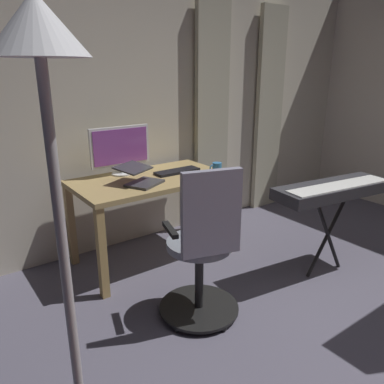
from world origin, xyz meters
TOP-DOWN VIEW (x-y plane):
  - back_room_partition at (0.00, -2.76)m, footprint 4.87×0.10m
  - curtain_left_panel at (-1.18, -2.65)m, footprint 0.39×0.06m
  - curtain_right_panel at (-0.32, -2.65)m, footprint 0.41×0.06m
  - desk at (0.68, -2.24)m, footprint 1.30×0.73m
  - office_chair at (0.86, -1.28)m, footprint 0.56×0.56m
  - computer_monitor at (0.83, -2.49)m, footprint 0.55×0.18m
  - computer_keyboard at (0.40, -2.24)m, footprint 0.42×0.14m
  - laptop at (0.84, -2.13)m, footprint 0.39×0.41m
  - computer_mouse at (0.58, -2.52)m, footprint 0.06×0.10m
  - mug_tea at (0.12, -2.04)m, footprint 0.13×0.08m
  - piano_keyboard at (-0.36, -1.16)m, footprint 1.05×0.46m
  - floor_lamp at (1.96, -0.51)m, footprint 0.28×0.28m

SIDE VIEW (x-z plane):
  - office_chair at x=0.86m, z-range -0.04..1.05m
  - desk at x=0.68m, z-range 0.28..1.04m
  - piano_keyboard at x=-0.36m, z-range 0.32..1.11m
  - computer_keyboard at x=0.40m, z-range 0.76..0.78m
  - computer_mouse at x=0.58m, z-range 0.76..0.80m
  - mug_tea at x=0.12m, z-range 0.76..0.85m
  - laptop at x=0.84m, z-range 0.74..0.89m
  - computer_monitor at x=0.83m, z-range 0.78..1.20m
  - curtain_left_panel at x=-1.18m, z-range 0.00..2.30m
  - curtain_right_panel at x=-0.32m, z-range 0.00..2.30m
  - back_room_partition at x=0.00m, z-range 0.00..2.68m
  - floor_lamp at x=1.96m, z-range 0.46..2.28m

